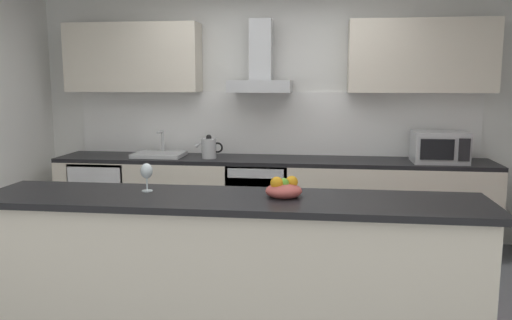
{
  "coord_description": "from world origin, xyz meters",
  "views": [
    {
      "loc": [
        0.52,
        -3.7,
        1.68
      ],
      "look_at": [
        -0.01,
        0.37,
        1.05
      ],
      "focal_mm": 36.52,
      "sensor_mm": 36.0,
      "label": 1
    }
  ],
  "objects_px": {
    "microwave": "(440,147)",
    "sink": "(159,154)",
    "kettle": "(209,148)",
    "wine_glass": "(147,172)",
    "fruit_bowl": "(284,189)",
    "refrigerator": "(107,200)",
    "oven": "(259,201)",
    "range_hood": "(261,69)"
  },
  "relations": [
    {
      "from": "fruit_bowl",
      "to": "range_hood",
      "type": "bearing_deg",
      "value": 100.37
    },
    {
      "from": "oven",
      "to": "wine_glass",
      "type": "xyz_separation_m",
      "value": [
        -0.46,
        -2.04,
        0.65
      ]
    },
    {
      "from": "range_hood",
      "to": "fruit_bowl",
      "type": "distance_m",
      "value": 2.37
    },
    {
      "from": "refrigerator",
      "to": "sink",
      "type": "height_order",
      "value": "sink"
    },
    {
      "from": "sink",
      "to": "fruit_bowl",
      "type": "distance_m",
      "value": 2.55
    },
    {
      "from": "sink",
      "to": "range_hood",
      "type": "height_order",
      "value": "range_hood"
    },
    {
      "from": "range_hood",
      "to": "fruit_bowl",
      "type": "xyz_separation_m",
      "value": [
        0.41,
        -2.21,
        -0.75
      ]
    },
    {
      "from": "sink",
      "to": "microwave",
      "type": "bearing_deg",
      "value": -0.8
    },
    {
      "from": "oven",
      "to": "refrigerator",
      "type": "relative_size",
      "value": 0.94
    },
    {
      "from": "kettle",
      "to": "range_hood",
      "type": "relative_size",
      "value": 0.4
    },
    {
      "from": "refrigerator",
      "to": "wine_glass",
      "type": "relative_size",
      "value": 4.78
    },
    {
      "from": "kettle",
      "to": "fruit_bowl",
      "type": "bearing_deg",
      "value": -66.07
    },
    {
      "from": "kettle",
      "to": "sink",
      "type": "bearing_deg",
      "value": 175.21
    },
    {
      "from": "microwave",
      "to": "kettle",
      "type": "distance_m",
      "value": 2.24
    },
    {
      "from": "microwave",
      "to": "kettle",
      "type": "height_order",
      "value": "microwave"
    },
    {
      "from": "range_hood",
      "to": "refrigerator",
      "type": "bearing_deg",
      "value": -175.35
    },
    {
      "from": "sink",
      "to": "fruit_bowl",
      "type": "bearing_deg",
      "value": -55.44
    },
    {
      "from": "kettle",
      "to": "refrigerator",
      "type": "bearing_deg",
      "value": 178.42
    },
    {
      "from": "refrigerator",
      "to": "fruit_bowl",
      "type": "height_order",
      "value": "fruit_bowl"
    },
    {
      "from": "microwave",
      "to": "sink",
      "type": "xyz_separation_m",
      "value": [
        -2.78,
        0.04,
        -0.12
      ]
    },
    {
      "from": "oven",
      "to": "microwave",
      "type": "distance_m",
      "value": 1.83
    },
    {
      "from": "microwave",
      "to": "fruit_bowl",
      "type": "height_order",
      "value": "microwave"
    },
    {
      "from": "oven",
      "to": "kettle",
      "type": "bearing_deg",
      "value": -176.18
    },
    {
      "from": "fruit_bowl",
      "to": "microwave",
      "type": "bearing_deg",
      "value": 57.09
    },
    {
      "from": "oven",
      "to": "range_hood",
      "type": "distance_m",
      "value": 1.33
    },
    {
      "from": "kettle",
      "to": "wine_glass",
      "type": "relative_size",
      "value": 1.62
    },
    {
      "from": "refrigerator",
      "to": "oven",
      "type": "bearing_deg",
      "value": 0.1
    },
    {
      "from": "sink",
      "to": "fruit_bowl",
      "type": "xyz_separation_m",
      "value": [
        1.44,
        -2.1,
        0.11
      ]
    },
    {
      "from": "refrigerator",
      "to": "wine_glass",
      "type": "bearing_deg",
      "value": -60.21
    },
    {
      "from": "kettle",
      "to": "wine_glass",
      "type": "height_order",
      "value": "wine_glass"
    },
    {
      "from": "refrigerator",
      "to": "range_hood",
      "type": "height_order",
      "value": "range_hood"
    },
    {
      "from": "refrigerator",
      "to": "sink",
      "type": "distance_m",
      "value": 0.77
    },
    {
      "from": "wine_glass",
      "to": "fruit_bowl",
      "type": "height_order",
      "value": "wine_glass"
    },
    {
      "from": "kettle",
      "to": "range_hood",
      "type": "distance_m",
      "value": 0.94
    },
    {
      "from": "oven",
      "to": "fruit_bowl",
      "type": "distance_m",
      "value": 2.2
    },
    {
      "from": "fruit_bowl",
      "to": "sink",
      "type": "bearing_deg",
      "value": 124.56
    },
    {
      "from": "oven",
      "to": "microwave",
      "type": "height_order",
      "value": "microwave"
    },
    {
      "from": "oven",
      "to": "range_hood",
      "type": "relative_size",
      "value": 1.11
    },
    {
      "from": "wine_glass",
      "to": "fruit_bowl",
      "type": "xyz_separation_m",
      "value": [
        0.86,
        -0.04,
        -0.08
      ]
    },
    {
      "from": "oven",
      "to": "kettle",
      "type": "height_order",
      "value": "kettle"
    },
    {
      "from": "oven",
      "to": "sink",
      "type": "relative_size",
      "value": 1.6
    },
    {
      "from": "microwave",
      "to": "range_hood",
      "type": "relative_size",
      "value": 0.69
    }
  ]
}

